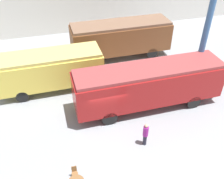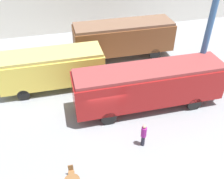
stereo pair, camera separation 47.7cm
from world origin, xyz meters
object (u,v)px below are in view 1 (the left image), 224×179
at_px(streamlined_locomotive, 159,82).
at_px(visitor_person, 145,134).
at_px(passenger_coach_vintage, 51,68).
at_px(passenger_coach_wooden, 121,37).

relative_size(streamlined_locomotive, visitor_person, 7.32).
relative_size(passenger_coach_vintage, visitor_person, 4.66).
height_order(passenger_coach_vintage, visitor_person, passenger_coach_vintage).
bearing_deg(passenger_coach_vintage, passenger_coach_wooden, 28.26).
bearing_deg(visitor_person, passenger_coach_vintage, 122.81).
bearing_deg(streamlined_locomotive, visitor_person, -123.80).
height_order(passenger_coach_vintage, streamlined_locomotive, streamlined_locomotive).
distance_m(streamlined_locomotive, visitor_person, 4.40).
height_order(streamlined_locomotive, visitor_person, streamlined_locomotive).
bearing_deg(streamlined_locomotive, passenger_coach_wooden, 92.84).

